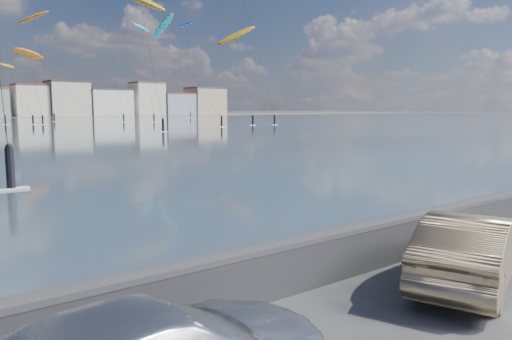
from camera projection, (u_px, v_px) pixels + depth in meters
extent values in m
cube|color=#28282B|center=(256.00, 278.00, 8.94)|extent=(400.00, 0.35, 0.90)
cylinder|color=#28282B|center=(256.00, 254.00, 8.88)|extent=(400.00, 0.36, 0.36)
cube|color=silver|center=(31.00, 101.00, 176.85)|extent=(11.00, 9.00, 11.00)
cube|color=brown|center=(30.00, 85.00, 176.13)|extent=(11.22, 9.18, 0.60)
cube|color=beige|center=(68.00, 100.00, 184.68)|extent=(14.00, 11.00, 12.50)
cube|color=#383330|center=(67.00, 82.00, 183.85)|extent=(14.28, 11.22, 0.60)
cube|color=white|center=(108.00, 103.00, 194.27)|extent=(16.00, 12.00, 10.00)
cube|color=#383330|center=(108.00, 89.00, 193.60)|extent=(16.32, 12.24, 0.60)
cube|color=silver|center=(147.00, 100.00, 204.12)|extent=(12.00, 10.00, 13.00)
cube|color=brown|center=(147.00, 83.00, 203.27)|extent=(12.24, 10.20, 0.60)
cube|color=#9EA8B7|center=(177.00, 105.00, 212.59)|extent=(14.00, 11.00, 9.00)
cube|color=brown|center=(176.00, 93.00, 211.99)|extent=(14.28, 11.22, 0.60)
cube|color=#CCB293|center=(205.00, 102.00, 221.27)|extent=(15.00, 12.00, 11.50)
cube|color=#4C423D|center=(205.00, 88.00, 220.51)|extent=(15.30, 12.24, 0.60)
imported|color=tan|center=(470.00, 249.00, 9.86)|extent=(4.61, 2.94, 1.43)
cube|color=white|center=(124.00, 122.00, 115.66)|extent=(1.40, 0.42, 0.08)
cylinder|color=black|center=(124.00, 118.00, 115.54)|extent=(0.36, 0.36, 1.70)
sphere|color=black|center=(124.00, 114.00, 115.43)|extent=(0.28, 0.28, 0.28)
cylinder|color=black|center=(110.00, 49.00, 117.76)|extent=(0.74, 11.41, 31.58)
cube|color=white|center=(274.00, 125.00, 98.37)|extent=(1.40, 0.42, 0.08)
cylinder|color=black|center=(274.00, 120.00, 98.25)|extent=(0.36, 0.36, 1.70)
sphere|color=black|center=(274.00, 116.00, 98.14)|extent=(0.28, 0.28, 0.28)
cylinder|color=black|center=(252.00, 31.00, 100.67)|extent=(1.25, 12.86, 35.04)
cube|color=white|center=(5.00, 124.00, 99.43)|extent=(1.40, 0.42, 0.08)
cylinder|color=black|center=(5.00, 120.00, 99.32)|extent=(0.36, 0.36, 1.70)
sphere|color=black|center=(5.00, 115.00, 99.21)|extent=(0.28, 0.28, 0.28)
cylinder|color=black|center=(0.00, 38.00, 104.21)|extent=(2.93, 15.66, 32.95)
ellipsoid|color=#19BFBF|center=(141.00, 28.00, 128.24)|extent=(9.42, 9.10, 2.55)
cube|color=white|center=(154.00, 122.00, 117.91)|extent=(1.40, 0.42, 0.08)
cylinder|color=black|center=(154.00, 118.00, 117.79)|extent=(0.36, 0.36, 1.70)
sphere|color=black|center=(154.00, 114.00, 117.68)|extent=(0.28, 0.28, 0.28)
cylinder|color=black|center=(147.00, 70.00, 123.00)|extent=(3.87, 14.05, 22.51)
ellipsoid|color=blue|center=(187.00, 24.00, 170.62)|extent=(4.55, 7.82, 2.60)
cube|color=white|center=(191.00, 117.00, 166.47)|extent=(1.40, 0.42, 0.08)
cylinder|color=black|center=(190.00, 115.00, 166.36)|extent=(0.36, 0.36, 1.70)
sphere|color=black|center=(190.00, 112.00, 166.25)|extent=(0.28, 0.28, 0.28)
cylinder|color=black|center=(188.00, 69.00, 168.47)|extent=(3.54, 7.66, 30.31)
ellipsoid|color=#19BFBF|center=(163.00, 26.00, 95.33)|extent=(2.82, 7.16, 4.92)
cube|color=white|center=(222.00, 127.00, 88.04)|extent=(1.40, 0.42, 0.08)
cylinder|color=black|center=(222.00, 122.00, 87.93)|extent=(0.36, 0.36, 1.70)
sphere|color=black|center=(222.00, 116.00, 87.81)|extent=(0.28, 0.28, 0.28)
cylinder|color=black|center=(191.00, 71.00, 91.60)|extent=(3.35, 14.91, 17.53)
cube|color=white|center=(11.00, 189.00, 21.17)|extent=(1.40, 0.42, 0.08)
cylinder|color=black|center=(10.00, 168.00, 21.05)|extent=(0.36, 0.36, 1.70)
sphere|color=black|center=(9.00, 147.00, 20.94)|extent=(0.28, 0.28, 0.28)
ellipsoid|color=orange|center=(33.00, 17.00, 127.86)|extent=(7.99, 8.85, 4.49)
cube|color=white|center=(55.00, 122.00, 119.36)|extent=(1.40, 0.42, 0.08)
cylinder|color=black|center=(54.00, 118.00, 119.24)|extent=(0.36, 0.36, 1.70)
sphere|color=black|center=(54.00, 114.00, 119.13)|extent=(0.28, 0.28, 0.28)
cylinder|color=black|center=(43.00, 65.00, 123.53)|extent=(0.33, 14.88, 25.17)
ellipsoid|color=#BF8C19|center=(7.00, 66.00, 108.91)|extent=(6.00, 8.08, 1.35)
cube|color=white|center=(33.00, 124.00, 99.93)|extent=(1.40, 0.42, 0.08)
cylinder|color=black|center=(33.00, 120.00, 99.82)|extent=(0.36, 0.36, 1.70)
sphere|color=black|center=(33.00, 115.00, 99.71)|extent=(0.28, 0.28, 0.28)
cylinder|color=black|center=(19.00, 91.00, 104.34)|extent=(1.26, 14.42, 11.16)
ellipsoid|color=orange|center=(28.00, 54.00, 104.63)|extent=(8.15, 6.43, 3.20)
cube|color=white|center=(43.00, 124.00, 99.83)|extent=(1.40, 0.42, 0.08)
cylinder|color=black|center=(43.00, 120.00, 99.72)|extent=(0.36, 0.36, 1.70)
sphere|color=black|center=(42.00, 115.00, 99.60)|extent=(0.28, 0.28, 0.28)
cylinder|color=black|center=(35.00, 85.00, 102.15)|extent=(0.11, 8.42, 13.28)
ellipsoid|color=#BF8C19|center=(236.00, 36.00, 101.01)|extent=(8.07, 6.04, 5.58)
cube|color=white|center=(253.00, 125.00, 96.28)|extent=(1.40, 0.42, 0.08)
cylinder|color=black|center=(253.00, 120.00, 96.17)|extent=(0.36, 0.36, 1.70)
sphere|color=black|center=(253.00, 116.00, 96.05)|extent=(0.28, 0.28, 0.28)
cylinder|color=black|center=(244.00, 76.00, 98.56)|extent=(1.59, 7.71, 16.59)
ellipsoid|color=#BF8C19|center=(140.00, 0.00, 75.72)|extent=(6.45, 10.58, 5.09)
cube|color=white|center=(163.00, 132.00, 70.81)|extent=(1.40, 0.42, 0.08)
cylinder|color=black|center=(163.00, 125.00, 70.70)|extent=(0.36, 0.36, 1.70)
sphere|color=black|center=(163.00, 119.00, 70.59)|extent=(0.28, 0.28, 0.28)
cylinder|color=black|center=(151.00, 59.00, 73.19)|extent=(1.06, 8.65, 18.43)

